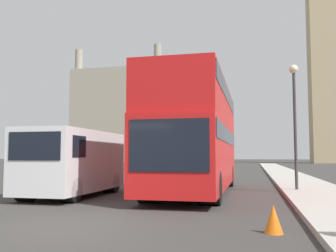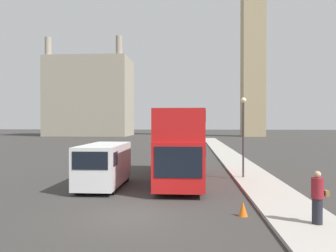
% 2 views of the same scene
% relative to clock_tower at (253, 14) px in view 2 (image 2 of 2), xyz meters
% --- Properties ---
extents(ground_plane, '(300.00, 300.00, 0.00)m').
position_rel_clock_tower_xyz_m(ground_plane, '(-18.22, -72.65, -31.22)').
color(ground_plane, '#383533').
extents(sidewalk_strip, '(2.62, 120.00, 0.15)m').
position_rel_clock_tower_xyz_m(sidewalk_strip, '(-11.91, -72.65, -31.15)').
color(sidewalk_strip, '#ADA89E').
rests_on(sidewalk_strip, ground_plane).
extents(clock_tower, '(5.96, 6.13, 60.92)m').
position_rel_clock_tower_xyz_m(clock_tower, '(0.00, 0.00, 0.00)').
color(clock_tower, tan).
rests_on(clock_tower, ground_plane).
extents(building_block_distant, '(21.65, 13.56, 25.38)m').
position_rel_clock_tower_xyz_m(building_block_distant, '(-43.17, 2.13, -20.77)').
color(building_block_distant, '#9E937F').
rests_on(building_block_distant, ground_plane).
extents(red_double_decker_bus, '(2.56, 10.10, 4.28)m').
position_rel_clock_tower_xyz_m(red_double_decker_bus, '(-16.53, -65.17, -28.82)').
color(red_double_decker_bus, red).
rests_on(red_double_decker_bus, ground_plane).
extents(white_van, '(2.09, 5.16, 2.39)m').
position_rel_clock_tower_xyz_m(white_van, '(-20.76, -67.46, -29.94)').
color(white_van, white).
rests_on(white_van, ground_plane).
extents(pedestrian, '(0.56, 0.40, 1.81)m').
position_rel_clock_tower_xyz_m(pedestrian, '(-11.65, -73.82, -30.17)').
color(pedestrian, '#23232D').
rests_on(pedestrian, sidewalk_strip).
extents(street_lamp, '(0.36, 0.36, 5.02)m').
position_rel_clock_tower_xyz_m(street_lamp, '(-12.64, -64.36, -27.71)').
color(street_lamp, '#38383D').
rests_on(street_lamp, sidewalk_strip).
extents(traffic_cone, '(0.36, 0.36, 0.55)m').
position_rel_clock_tower_xyz_m(traffic_cone, '(-13.95, -72.54, -30.95)').
color(traffic_cone, orange).
rests_on(traffic_cone, ground_plane).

